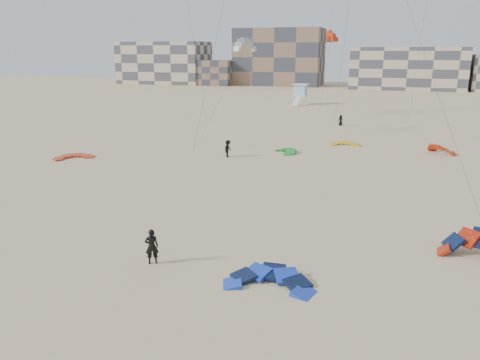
% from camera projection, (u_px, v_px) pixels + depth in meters
% --- Properties ---
extents(ground, '(320.00, 320.00, 0.00)m').
position_uv_depth(ground, '(209.00, 268.00, 23.87)').
color(ground, '#CFB98A').
rests_on(ground, ground).
extents(kite_ground_blue, '(4.12, 4.33, 1.83)m').
position_uv_depth(kite_ground_blue, '(269.00, 285.00, 22.17)').
color(kite_ground_blue, '#2433F6').
rests_on(kite_ground_blue, ground).
extents(kite_ground_orange, '(5.07, 5.09, 3.92)m').
position_uv_depth(kite_ground_orange, '(477.00, 259.00, 24.91)').
color(kite_ground_orange, '#FF2A0C').
rests_on(kite_ground_orange, ground).
extents(kite_ground_red, '(5.26, 5.28, 0.64)m').
position_uv_depth(kite_ground_red, '(74.00, 158.00, 48.68)').
color(kite_ground_red, red).
rests_on(kite_ground_red, ground).
extents(kite_ground_green, '(4.41, 4.38, 1.45)m').
position_uv_depth(kite_ground_green, '(285.00, 153.00, 51.26)').
color(kite_ground_green, green).
rests_on(kite_ground_green, ground).
extents(kite_ground_red_far, '(4.68, 4.68, 3.15)m').
position_uv_depth(kite_ground_red_far, '(441.00, 153.00, 50.88)').
color(kite_ground_red_far, red).
rests_on(kite_ground_red_far, ground).
extents(kite_ground_yellow, '(3.67, 3.84, 0.88)m').
position_uv_depth(kite_ground_yellow, '(345.00, 145.00, 55.49)').
color(kite_ground_yellow, yellow).
rests_on(kite_ground_yellow, ground).
extents(kitesurfer_main, '(0.83, 0.74, 1.90)m').
position_uv_depth(kitesurfer_main, '(152.00, 246.00, 24.20)').
color(kitesurfer_main, black).
rests_on(kitesurfer_main, ground).
extents(kitesurfer_c, '(0.81, 1.24, 1.80)m').
position_uv_depth(kitesurfer_c, '(228.00, 149.00, 48.93)').
color(kitesurfer_c, black).
rests_on(kitesurfer_c, ground).
extents(kitesurfer_e, '(0.84, 0.62, 1.56)m').
position_uv_depth(kitesurfer_e, '(341.00, 120.00, 70.01)').
color(kitesurfer_e, black).
rests_on(kitesurfer_e, ground).
extents(kite_fly_grey, '(4.60, 11.32, 11.48)m').
position_uv_depth(kite_fly_grey, '(245.00, 46.00, 59.17)').
color(kite_fly_grey, silver).
rests_on(kite_fly_grey, ground).
extents(kite_fly_red, '(5.11, 9.65, 13.66)m').
position_uv_depth(kite_fly_red, '(331.00, 37.00, 81.69)').
color(kite_fly_red, red).
rests_on(kite_fly_red, ground).
extents(lifeguard_tower_far, '(3.13, 5.83, 4.22)m').
position_uv_depth(lifeguard_tower_far, '(300.00, 94.00, 97.91)').
color(lifeguard_tower_far, white).
rests_on(lifeguard_tower_far, ground).
extents(condo_west_a, '(30.00, 15.00, 14.00)m').
position_uv_depth(condo_west_a, '(164.00, 63.00, 162.38)').
color(condo_west_a, beige).
rests_on(condo_west_a, ground).
extents(condo_west_b, '(28.00, 14.00, 18.00)m').
position_uv_depth(condo_west_b, '(279.00, 57.00, 153.17)').
color(condo_west_b, '#83664F').
rests_on(condo_west_b, ground).
extents(condo_mid, '(32.00, 16.00, 12.00)m').
position_uv_depth(condo_mid, '(407.00, 68.00, 137.97)').
color(condo_mid, beige).
rests_on(condo_mid, ground).
extents(condo_fill_left, '(12.00, 10.00, 8.00)m').
position_uv_depth(condo_fill_left, '(216.00, 73.00, 155.18)').
color(condo_fill_left, '#83664F').
rests_on(condo_fill_left, ground).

